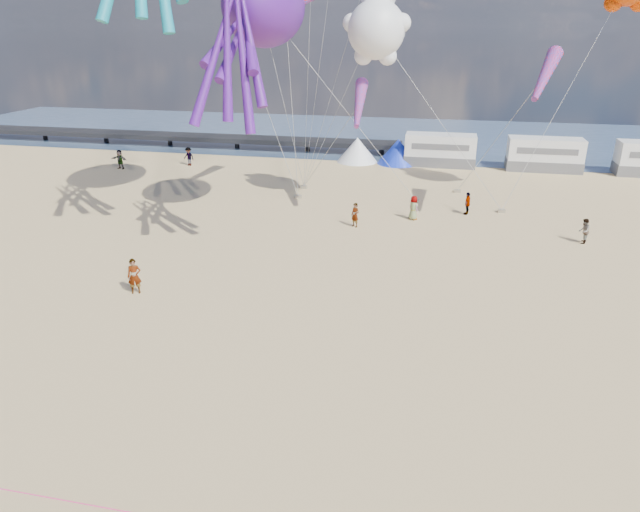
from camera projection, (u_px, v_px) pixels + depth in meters
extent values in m
plane|color=#DBBB7E|center=(242.00, 410.00, 20.02)|extent=(120.00, 120.00, 0.00)
plane|color=#3A516F|center=(392.00, 136.00, 69.87)|extent=(120.00, 120.00, 0.00)
cube|color=black|center=(137.00, 135.00, 64.97)|extent=(60.00, 3.00, 0.50)
cube|color=silver|center=(440.00, 150.00, 54.55)|extent=(6.60, 2.50, 3.00)
cube|color=silver|center=(544.00, 154.00, 52.70)|extent=(6.60, 2.50, 3.00)
cone|color=white|center=(357.00, 150.00, 56.22)|extent=(4.00, 4.00, 2.40)
cone|color=#1933CC|center=(398.00, 151.00, 55.44)|extent=(4.00, 4.00, 2.40)
imported|color=tan|center=(134.00, 276.00, 28.47)|extent=(0.79, 0.68, 1.83)
imported|color=#7F6659|center=(413.00, 208.00, 39.43)|extent=(0.72, 0.72, 1.68)
imported|color=#7F6659|center=(584.00, 231.00, 35.11)|extent=(0.72, 0.89, 1.58)
imported|color=#7F6659|center=(189.00, 156.00, 54.78)|extent=(1.00, 0.87, 1.76)
imported|color=#7F6659|center=(467.00, 203.00, 40.51)|extent=(0.91, 1.19, 1.63)
imported|color=#7F6659|center=(120.00, 159.00, 53.51)|extent=(1.12, 0.63, 1.79)
imported|color=#7F6659|center=(355.00, 215.00, 37.99)|extent=(1.55, 1.21, 1.64)
cube|color=gray|center=(298.00, 197.00, 44.67)|extent=(0.50, 0.35, 0.22)
cube|color=gray|center=(416.00, 201.00, 43.58)|extent=(0.50, 0.35, 0.22)
cube|color=gray|center=(502.00, 211.00, 41.20)|extent=(0.50, 0.35, 0.22)
cube|color=gray|center=(457.00, 191.00, 46.18)|extent=(0.50, 0.35, 0.22)
cube|color=gray|center=(304.00, 187.00, 47.29)|extent=(0.50, 0.35, 0.22)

